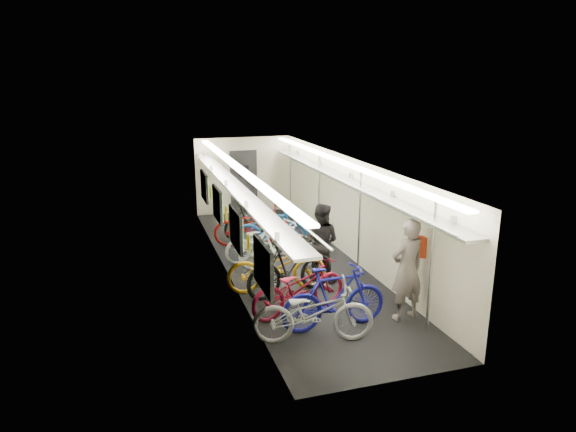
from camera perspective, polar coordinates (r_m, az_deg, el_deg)
train_car_shell at (r=12.07m, az=-2.39°, el=3.03°), size 10.00×10.00×10.00m
bicycle_0 at (r=8.43m, az=2.85°, el=-10.65°), size 2.07×1.09×1.03m
bicycle_1 at (r=8.84m, az=5.16°, el=-9.04°), size 1.91×0.58×1.14m
bicycle_2 at (r=9.38m, az=1.22°, el=-7.88°), size 2.07×1.17×1.03m
bicycle_3 at (r=10.13m, az=0.33°, el=-5.68°), size 2.02×0.96×1.17m
bicycle_4 at (r=10.33m, az=-1.25°, el=-5.56°), size 2.08×0.87×1.07m
bicycle_5 at (r=11.59m, az=-1.29°, el=-3.18°), size 1.86×0.71×1.09m
bicycle_6 at (r=12.09m, az=-2.95°, el=-2.64°), size 1.99×1.09×0.99m
bicycle_7 at (r=12.72m, az=-1.92°, el=-1.46°), size 1.90×0.77×1.11m
bicycle_8 at (r=13.06m, az=-3.84°, el=-1.12°), size 2.16×1.24×1.07m
bicycle_9 at (r=13.93m, az=-4.33°, el=-0.33°), size 1.66×1.01×0.97m
passenger_near at (r=9.28m, az=13.10°, el=-5.80°), size 0.75×0.56×1.86m
passenger_mid at (r=10.82m, az=3.62°, el=-2.91°), size 1.03×0.99×1.67m
backpack at (r=9.41m, az=14.67°, el=-3.34°), size 0.29×0.23×0.38m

